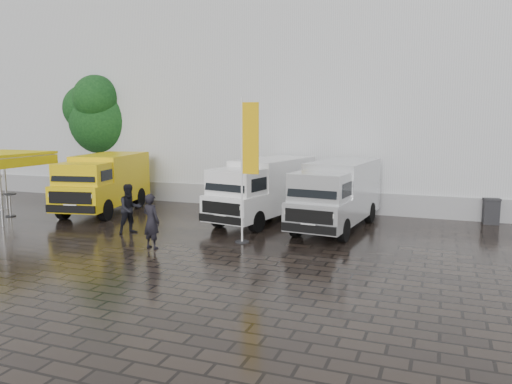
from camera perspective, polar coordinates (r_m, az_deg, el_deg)
ground at (r=17.00m, az=-2.39°, el=-6.51°), size 120.00×120.00×0.00m
exhibition_hall at (r=31.48m, az=12.75°, el=11.11°), size 44.00×16.00×12.00m
hall_plinth at (r=23.80m, az=9.61°, el=-1.11°), size 44.00×0.15×1.00m
van_yellow at (r=24.45m, az=-17.04°, el=0.88°), size 3.28×6.13×2.69m
van_white at (r=21.29m, az=0.75°, el=0.14°), size 3.15×6.37×2.64m
van_silver at (r=20.05m, az=9.18°, el=-0.45°), size 2.68×6.32×2.66m
canopy_tent at (r=24.77m, az=-27.23°, el=3.64°), size 3.33×3.33×2.91m
flagpole at (r=17.34m, az=-1.07°, el=3.44°), size 0.88×0.50×5.13m
tree at (r=30.28m, az=-16.94°, el=8.25°), size 3.91×4.01×7.02m
cocktail_table at (r=25.07m, az=-26.30°, el=-1.35°), size 0.60×0.60×1.04m
wheelie_bin at (r=23.10m, az=25.28°, el=-1.98°), size 0.70×0.70×1.08m
person_front at (r=17.21m, az=-11.89°, el=-3.28°), size 0.77×0.60×1.88m
person_tent at (r=19.70m, az=-14.21°, el=-1.87°), size 1.10×1.17×1.90m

